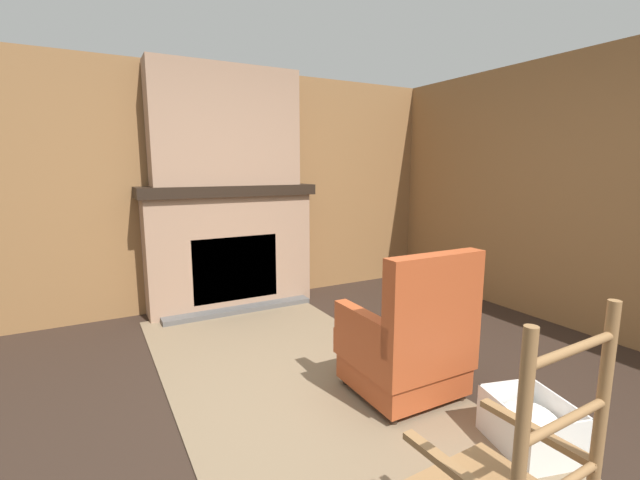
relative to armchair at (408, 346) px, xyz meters
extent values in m
plane|color=#2D2119|center=(0.04, -0.45, -0.36)|extent=(14.00, 14.00, 0.00)
cube|color=olive|center=(-2.63, -0.45, 0.92)|extent=(0.06, 5.88, 2.57)
cube|color=olive|center=(0.04, 2.22, 0.92)|extent=(5.88, 0.06, 2.57)
cube|color=#9E7A60|center=(-2.42, -0.45, 0.25)|extent=(0.36, 1.76, 1.23)
cube|color=black|center=(-2.28, -0.45, 0.10)|extent=(0.08, 0.91, 0.69)
cube|color=#565451|center=(-2.16, -0.45, -0.33)|extent=(0.16, 1.58, 0.06)
cube|color=black|center=(-2.42, -0.45, 0.92)|extent=(0.46, 1.86, 0.11)
cube|color=#9E7A60|center=(-2.42, -0.45, 1.58)|extent=(0.32, 1.55, 1.21)
cube|color=#7A664C|center=(-0.41, -0.55, -0.36)|extent=(3.83, 1.74, 0.01)
cube|color=#A84723|center=(-0.05, 0.00, -0.18)|extent=(0.64, 0.66, 0.24)
cube|color=#A84723|center=(-0.05, 0.00, -0.03)|extent=(0.68, 0.70, 0.18)
cube|color=#A84723|center=(0.22, 0.00, 0.36)|extent=(0.13, 0.69, 0.60)
cube|color=#A84723|center=(-0.07, -0.30, 0.16)|extent=(0.61, 0.10, 0.20)
cube|color=#A84723|center=(-0.07, 0.30, 0.16)|extent=(0.61, 0.10, 0.20)
cylinder|color=#332319|center=(-0.32, -0.27, -0.33)|extent=(0.05, 0.05, 0.06)
cylinder|color=#332319|center=(-0.32, 0.28, -0.33)|extent=(0.05, 0.05, 0.06)
cylinder|color=#332319|center=(0.21, -0.28, -0.33)|extent=(0.05, 0.05, 0.06)
cylinder|color=#332319|center=(0.22, 0.28, -0.33)|extent=(0.05, 0.05, 0.06)
cylinder|color=olive|center=(1.46, -0.89, 0.43)|extent=(0.04, 0.04, 0.74)
cylinder|color=olive|center=(1.44, -0.50, 0.43)|extent=(0.04, 0.04, 0.74)
cylinder|color=olive|center=(1.45, -0.70, 0.48)|extent=(0.04, 0.37, 0.03)
cylinder|color=olive|center=(1.45, -0.70, 0.69)|extent=(0.04, 0.37, 0.03)
cube|color=olive|center=(1.26, -0.90, 0.28)|extent=(0.42, 0.05, 0.02)
cube|color=olive|center=(1.25, -0.51, 0.28)|extent=(0.42, 0.05, 0.02)
cylinder|color=brown|center=(-0.97, 0.77, -0.31)|extent=(0.19, 0.46, 0.11)
cylinder|color=brown|center=(-0.86, 0.75, -0.31)|extent=(0.19, 0.46, 0.11)
cylinder|color=brown|center=(-0.74, 0.73, -0.31)|extent=(0.19, 0.46, 0.11)
cylinder|color=brown|center=(-0.91, 0.76, -0.21)|extent=(0.19, 0.46, 0.11)
cylinder|color=brown|center=(-0.80, 0.74, -0.21)|extent=(0.19, 0.46, 0.11)
cube|color=white|center=(0.75, 0.24, -0.36)|extent=(0.53, 0.47, 0.01)
cube|color=white|center=(0.96, 0.18, -0.22)|extent=(0.11, 0.35, 0.28)
cube|color=white|center=(0.54, 0.29, -0.22)|extent=(0.11, 0.35, 0.28)
cube|color=white|center=(0.79, 0.40, -0.22)|extent=(0.44, 0.13, 0.28)
cube|color=white|center=(0.70, 0.07, -0.22)|extent=(0.44, 0.13, 0.28)
ellipsoid|color=white|center=(0.75, 0.24, -0.21)|extent=(0.42, 0.38, 0.17)
ellipsoid|color=silver|center=(-2.45, -1.13, 1.02)|extent=(0.12, 0.12, 0.08)
cylinder|color=white|center=(-2.45, -1.13, 1.14)|extent=(0.07, 0.07, 0.16)
cube|color=brown|center=(-2.45, -0.16, 1.04)|extent=(0.13, 0.25, 0.14)
cube|color=silver|center=(-2.39, -0.16, 1.05)|extent=(0.01, 0.04, 0.02)
cylinder|color=#336093|center=(-2.47, -0.58, 1.11)|extent=(0.07, 0.29, 0.28)
camera|label=1|loc=(2.06, -1.80, 1.17)|focal=24.00mm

